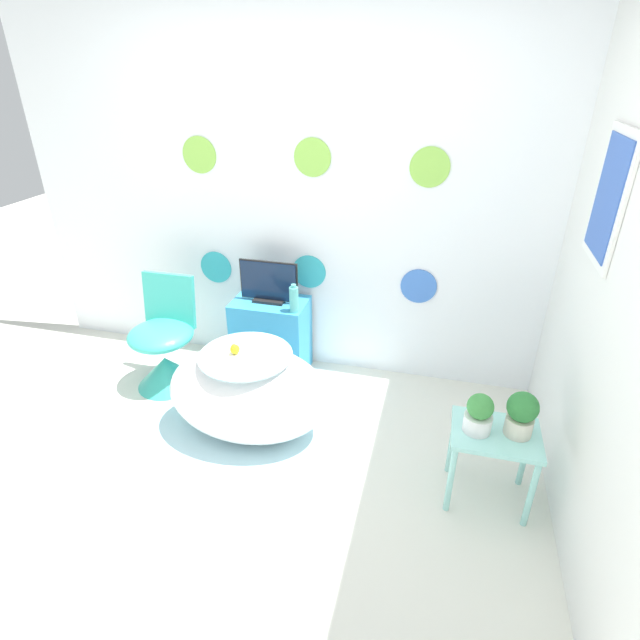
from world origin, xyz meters
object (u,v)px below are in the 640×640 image
(bathtub, at_px, (249,392))
(potted_plant_right, at_px, (521,413))
(chair, at_px, (164,352))
(vase, at_px, (294,299))
(tv, at_px, (269,284))
(potted_plant_left, at_px, (479,414))

(bathtub, relative_size, potted_plant_right, 4.18)
(chair, distance_m, vase, 1.01)
(bathtub, xyz_separation_m, potted_plant_right, (1.52, -0.19, 0.28))
(potted_plant_right, bearing_deg, bathtub, 173.01)
(tv, relative_size, potted_plant_right, 1.75)
(bathtub, height_order, vase, vase)
(bathtub, height_order, potted_plant_right, potted_plant_right)
(bathtub, distance_m, chair, 0.84)
(vase, bearing_deg, potted_plant_left, -33.15)
(bathtub, xyz_separation_m, vase, (0.12, 0.57, 0.38))
(vase, height_order, potted_plant_left, vase)
(tv, xyz_separation_m, potted_plant_right, (1.61, -0.87, -0.14))
(tv, bearing_deg, vase, -27.71)
(bathtub, relative_size, potted_plant_left, 4.71)
(bathtub, height_order, potted_plant_left, potted_plant_left)
(chair, bearing_deg, potted_plant_right, -12.66)
(chair, bearing_deg, bathtub, -23.08)
(bathtub, distance_m, vase, 0.70)
(vase, xyz_separation_m, potted_plant_right, (1.39, -0.76, -0.10))
(chair, distance_m, potted_plant_right, 2.36)
(vase, bearing_deg, potted_plant_right, -28.53)
(vase, height_order, potted_plant_right, vase)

